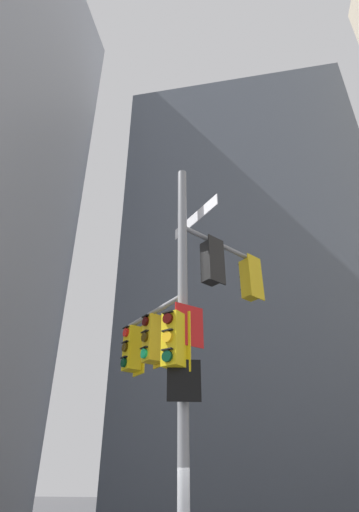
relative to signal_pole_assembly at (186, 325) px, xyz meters
The scene contains 2 objects.
building_mid_block 24.44m from the signal_pole_assembly, 85.61° to the left, with size 16.88×16.88×31.15m, color #4C5460.
signal_pole_assembly is the anchor object (origin of this frame).
Camera 1 is at (1.26, -7.11, 2.33)m, focal length 27.43 mm.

